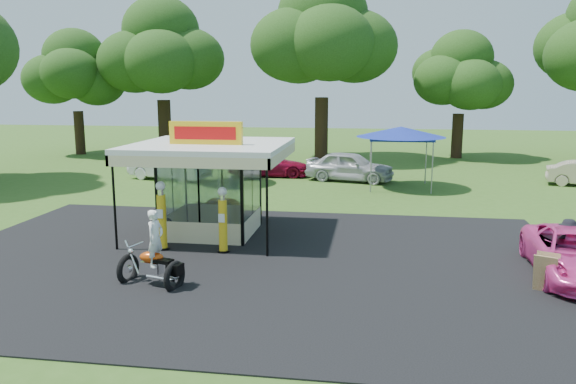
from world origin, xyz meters
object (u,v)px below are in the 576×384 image
motorcycle (154,256)px  kiosk_car (228,209)px  bg_car_b (269,164)px  bg_car_a (169,166)px  tent_east (401,132)px  gas_pump_right (223,222)px  a_frame_sign (546,273)px  gas_station_kiosk (211,187)px  gas_pump_left (162,218)px  pink_sedan (576,254)px  bg_car_c (350,166)px  spectator_east_a (567,244)px  tent_west (215,135)px

motorcycle → kiosk_car: motorcycle is taller
motorcycle → bg_car_b: motorcycle is taller
motorcycle → bg_car_a: size_ratio=0.45×
bg_car_a → tent_east: bearing=-78.5°
gas_pump_right → a_frame_sign: (9.36, -2.19, -0.53)m
gas_station_kiosk → bg_car_b: size_ratio=1.09×
a_frame_sign → kiosk_car: 12.38m
gas_station_kiosk → motorcycle: bearing=-90.0°
kiosk_car → gas_pump_left: bearing=167.1°
kiosk_car → pink_sedan: bearing=-114.7°
gas_station_kiosk → bg_car_a: (-5.98, 11.64, -0.98)m
bg_car_a → bg_car_c: bg_car_c is taller
kiosk_car → spectator_east_a: 12.45m
gas_pump_left → kiosk_car: size_ratio=0.83×
spectator_east_a → tent_west: tent_west is taller
motorcycle → bg_car_c: (4.50, 18.32, -0.00)m
bg_car_b → tent_east: 8.52m
tent_east → bg_car_b: bearing=159.5°
motorcycle → tent_east: tent_east is taller
kiosk_car → tent_west: (-2.98, 8.65, 2.22)m
bg_car_a → gas_pump_left: bearing=-145.9°
pink_sedan → bg_car_a: (-17.57, 14.76, 0.11)m
gas_pump_right → bg_car_b: size_ratio=0.45×
bg_car_a → tent_west: (3.00, -0.79, 1.89)m
kiosk_car → motorcycle: bearing=-180.0°
gas_pump_left → pink_sedan: size_ratio=0.47×
a_frame_sign → gas_station_kiosk: bearing=-178.8°
kiosk_car → spectator_east_a: (11.57, -4.61, 0.29)m
bg_car_a → gas_pump_right: bearing=-138.7°
spectator_east_a → a_frame_sign: bearing=64.2°
a_frame_sign → motorcycle: bearing=-149.5°
kiosk_car → bg_car_b: bg_car_b is taller
a_frame_sign → bg_car_b: bg_car_b is taller
gas_station_kiosk → bg_car_c: 13.54m
gas_station_kiosk → motorcycle: gas_station_kiosk is taller
bg_car_a → tent_west: 3.63m
bg_car_b → tent_east: (7.69, -2.88, 2.27)m
bg_car_c → pink_sedan: bearing=-142.5°
kiosk_car → bg_car_a: (-5.98, 9.43, 0.32)m
pink_sedan → gas_pump_left: bearing=-179.9°
gas_pump_right → tent_west: size_ratio=0.52×
gas_station_kiosk → a_frame_sign: size_ratio=5.17×
gas_pump_left → motorcycle: size_ratio=1.05×
tent_west → gas_pump_left: bearing=-81.6°
motorcycle → pink_sedan: motorcycle is taller
gas_pump_left → spectator_east_a: gas_pump_left is taller
gas_pump_right → bg_car_a: bearing=116.7°
a_frame_sign → tent_west: (-13.38, 15.35, 2.17)m
gas_pump_left → tent_west: tent_west is taller
spectator_east_a → gas_pump_left: bearing=2.8°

